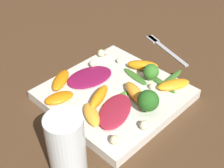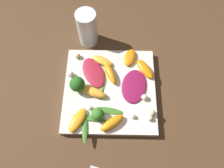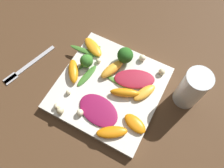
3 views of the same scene
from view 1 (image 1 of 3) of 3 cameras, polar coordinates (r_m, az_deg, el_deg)
The scene contains 26 objects.
ground_plane at distance 0.67m, azimuth 0.44°, elevation -2.65°, with size 2.40×2.40×0.00m, color #4C331E.
plate at distance 0.66m, azimuth 0.44°, elevation -1.95°, with size 0.26×0.26×0.02m.
drinking_glass at distance 0.50m, azimuth -8.32°, elevation -11.15°, with size 0.06×0.06×0.12m.
fork at distance 0.85m, azimuth 9.20°, elevation 6.86°, with size 0.16×0.06×0.01m.
radicchio_leaf_0 at distance 0.69m, azimuth -4.10°, elevation 1.30°, with size 0.09×0.12×0.01m.
radicchio_leaf_1 at distance 0.60m, azimuth 0.57°, elevation -4.97°, with size 0.09×0.12×0.01m.
orange_segment_0 at distance 0.63m, azimuth 4.31°, elevation -1.66°, with size 0.08×0.05×0.02m.
orange_segment_1 at distance 0.68m, azimuth -9.36°, elevation 0.74°, with size 0.06×0.08×0.02m.
orange_segment_2 at distance 0.59m, azimuth -3.76°, elevation -5.57°, with size 0.07×0.05×0.01m.
orange_segment_3 at distance 0.67m, azimuth 11.21°, elevation -0.11°, with size 0.06×0.08×0.02m.
orange_segment_4 at distance 0.62m, azimuth -2.37°, elevation -2.37°, with size 0.05×0.08×0.02m.
orange_segment_5 at distance 0.64m, azimuth -9.66°, elevation -2.50°, with size 0.05×0.07×0.01m.
orange_segment_6 at distance 0.71m, azimuth 5.65°, elevation 3.43°, with size 0.07×0.06×0.02m.
broccoli_floret_0 at distance 0.60m, azimuth 6.84°, elevation -2.90°, with size 0.04×0.04×0.05m.
broccoli_floret_1 at distance 0.68m, azimuth 7.13°, elevation 2.20°, with size 0.03×0.03×0.04m.
arugula_sprig_0 at distance 0.68m, azimuth 8.73°, elevation 0.38°, with size 0.09×0.03×0.01m.
arugula_sprig_1 at distance 0.69m, azimuth 10.62°, elevation 0.81°, with size 0.02×0.09×0.01m.
arugula_sprig_2 at distance 0.69m, azimuth 4.44°, elevation 1.30°, with size 0.08×0.03×0.00m.
arugula_sprig_3 at distance 0.64m, azimuth 1.29°, elevation -2.32°, with size 0.02×0.09×0.00m.
macadamia_nut_0 at distance 0.55m, azimuth 0.46°, elevation -10.18°, with size 0.02×0.02×0.02m.
macadamia_nut_1 at distance 0.76m, azimuth -1.97°, elevation 5.67°, with size 0.02×0.02×0.02m.
macadamia_nut_2 at distance 0.66m, azimuth 7.34°, elevation -0.41°, with size 0.01×0.01×0.01m.
macadamia_nut_3 at distance 0.72m, azimuth -3.52°, elevation 3.70°, with size 0.02×0.02×0.02m.
macadamia_nut_4 at distance 0.73m, azimuth 1.31°, elevation 4.30°, with size 0.01×0.01×0.01m.
macadamia_nut_5 at distance 0.57m, azimuth 5.92°, elevation -7.50°, with size 0.02×0.02×0.02m.
macadamia_nut_6 at distance 0.76m, azimuth -0.90°, elevation 5.81°, with size 0.01×0.01×0.01m.
Camera 1 is at (0.35, -0.36, 0.44)m, focal length 50.00 mm.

